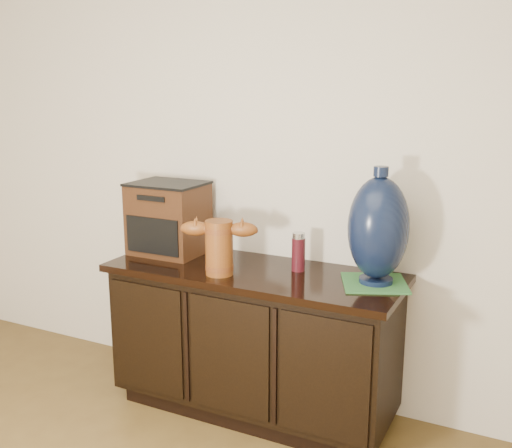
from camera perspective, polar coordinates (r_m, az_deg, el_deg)
The scene contains 6 objects.
sideboard at distance 3.06m, azimuth -0.24°, elevation -10.95°, with size 1.46×0.56×0.75m.
terracotta_vessel at distance 2.82m, azimuth -3.53°, elevation -1.94°, with size 0.37×0.19×0.26m.
tv_radio at distance 3.21m, azimuth -8.33°, elevation 0.57°, with size 0.38×0.31×0.38m.
green_mat at distance 2.78m, azimuth 11.22°, elevation -5.53°, with size 0.28×0.28×0.01m, color #2D6630.
lamp_base at distance 2.71m, azimuth 11.57°, elevation -0.43°, with size 0.36×0.36×0.53m.
spray_can at distance 2.90m, azimuth 4.06°, elevation -2.68°, with size 0.06×0.06×0.19m.
Camera 1 is at (1.26, -0.27, 1.64)m, focal length 42.00 mm.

